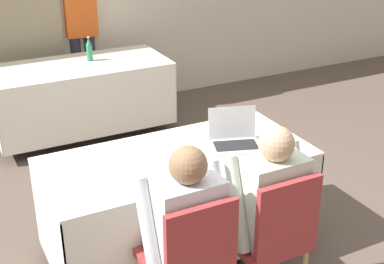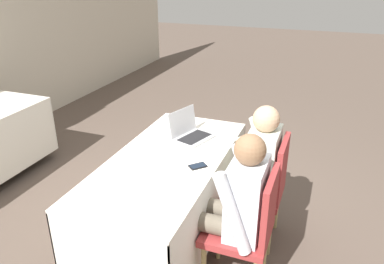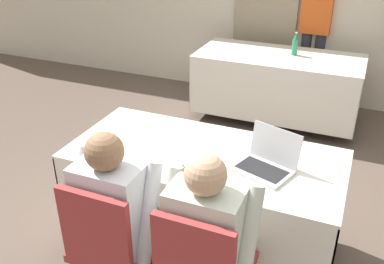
% 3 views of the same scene
% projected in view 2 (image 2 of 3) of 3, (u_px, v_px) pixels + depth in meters
% --- Properties ---
extents(ground_plane, '(24.00, 24.00, 0.00)m').
position_uv_depth(ground_plane, '(169.00, 237.00, 3.16)').
color(ground_plane, brown).
extents(conference_table_near, '(1.75, 0.81, 0.75)m').
position_uv_depth(conference_table_near, '(168.00, 178.00, 2.93)').
color(conference_table_near, white).
rests_on(conference_table_near, ground_plane).
extents(laptop, '(0.39, 0.36, 0.24)m').
position_uv_depth(laptop, '(191.00, 133.00, 3.17)').
color(laptop, '#B7B7BC').
rests_on(laptop, conference_table_near).
extents(cell_phone, '(0.14, 0.14, 0.01)m').
position_uv_depth(cell_phone, '(198.00, 166.00, 2.73)').
color(cell_phone, black).
rests_on(cell_phone, conference_table_near).
extents(paper_beside_laptop, '(0.32, 0.36, 0.00)m').
position_uv_depth(paper_beside_laptop, '(127.00, 182.00, 2.53)').
color(paper_beside_laptop, white).
rests_on(paper_beside_laptop, conference_table_near).
extents(paper_centre_table, '(0.30, 0.35, 0.00)m').
position_uv_depth(paper_centre_table, '(157.00, 140.00, 3.14)').
color(paper_centre_table, white).
rests_on(paper_centre_table, conference_table_near).
extents(chair_near_left, '(0.44, 0.44, 0.91)m').
position_uv_depth(chair_near_left, '(249.00, 226.00, 2.49)').
color(chair_near_left, tan).
rests_on(chair_near_left, ground_plane).
extents(chair_near_right, '(0.44, 0.44, 0.91)m').
position_uv_depth(chair_near_right, '(264.00, 186.00, 2.95)').
color(chair_near_right, tan).
rests_on(chair_near_right, ground_plane).
extents(person_checkered_shirt, '(0.50, 0.52, 1.17)m').
position_uv_depth(person_checkered_shirt, '(235.00, 203.00, 2.46)').
color(person_checkered_shirt, '#665B4C').
rests_on(person_checkered_shirt, ground_plane).
extents(person_white_shirt, '(0.50, 0.52, 1.17)m').
position_uv_depth(person_white_shirt, '(252.00, 166.00, 2.92)').
color(person_white_shirt, '#665B4C').
rests_on(person_white_shirt, ground_plane).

